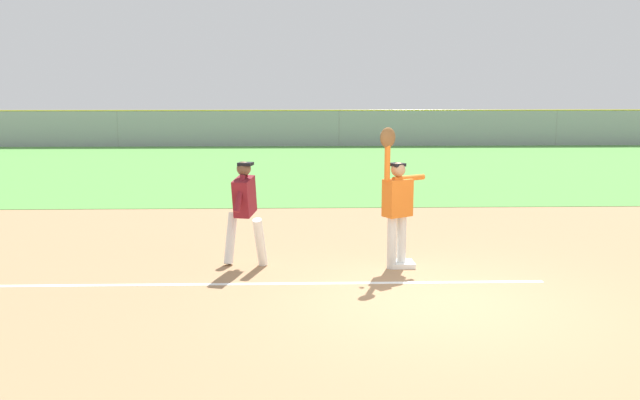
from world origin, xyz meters
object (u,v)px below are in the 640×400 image
fielder (397,200)px  parked_car_tan (405,127)px  baseball (383,134)px  runner (245,206)px  first_base (402,264)px  parked_car_black (323,127)px  parked_car_blue (225,128)px

fielder → parked_car_tan: 25.84m
parked_car_tan → baseball: bearing=-96.0°
runner → first_base: bearing=11.0°
fielder → first_base: bearing=-89.8°
first_base → parked_car_tan: parked_car_tan is taller
runner → parked_car_black: runner is taller
first_base → parked_car_black: 24.87m
runner → parked_car_blue: runner is taller
runner → parked_car_black: size_ratio=0.38×
runner → parked_car_tan: 26.15m
first_base → baseball: size_ratio=5.14×
runner → parked_car_black: bearing=99.1°
fielder → parked_car_tan: fielder is taller
fielder → runner: fielder is taller
first_base → parked_car_blue: size_ratio=0.08×
runner → parked_car_blue: size_ratio=0.38×
baseball → parked_car_tan: (4.35, 25.14, -1.47)m
first_base → baseball: baseball is taller
parked_car_tan → runner: bearing=-100.8°
baseball → parked_car_black: bearing=90.4°
baseball → parked_car_tan: baseball is taller
baseball → parked_car_black: baseball is taller
first_base → baseball: 2.15m
baseball → parked_car_black: (-0.17, 24.57, -1.47)m
parked_car_blue → parked_car_tan: size_ratio=0.99×
parked_car_blue → parked_car_black: 5.21m
fielder → parked_car_blue: size_ratio=0.51×
parked_car_blue → first_base: bearing=-79.6°
runner → baseball: (2.24, 0.16, 1.15)m
baseball → parked_car_blue: 25.21m
fielder → runner: (-2.44, 0.20, -0.12)m
baseball → first_base: bearing=-41.8°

